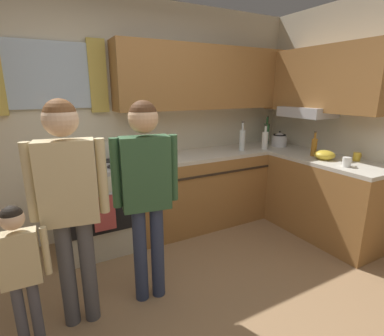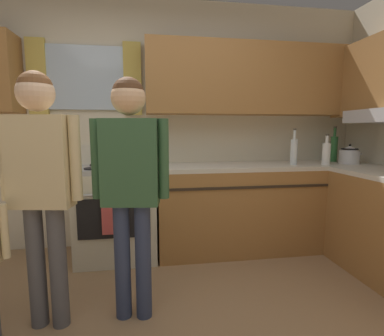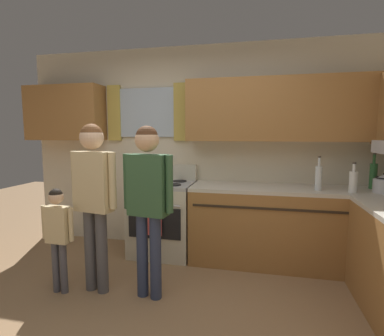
# 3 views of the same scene
# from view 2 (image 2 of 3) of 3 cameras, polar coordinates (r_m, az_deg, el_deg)

# --- Properties ---
(back_wall_unit) EXTENTS (4.60, 0.42, 2.60)m
(back_wall_unit) POSITION_cam_2_polar(r_m,az_deg,el_deg) (3.14, -6.40, 11.83)
(back_wall_unit) COLOR beige
(back_wall_unit) RESTS_ON ground
(kitchen_counter_run) EXTENTS (2.27, 1.90, 0.90)m
(kitchen_counter_run) POSITION_cam_2_polar(r_m,az_deg,el_deg) (3.04, 21.83, -8.35)
(kitchen_counter_run) COLOR #9E6B38
(kitchen_counter_run) RESTS_ON ground
(stove_oven) EXTENTS (0.75, 0.67, 1.10)m
(stove_oven) POSITION_cam_2_polar(r_m,az_deg,el_deg) (2.98, -14.44, -8.04)
(stove_oven) COLOR beige
(stove_oven) RESTS_ON ground
(bottle_milk_white) EXTENTS (0.08, 0.08, 0.31)m
(bottle_milk_white) POSITION_cam_2_polar(r_m,az_deg,el_deg) (3.25, 24.96, 2.69)
(bottle_milk_white) COLOR white
(bottle_milk_white) RESTS_ON kitchen_counter_run
(bottle_tall_clear) EXTENTS (0.07, 0.07, 0.37)m
(bottle_tall_clear) POSITION_cam_2_polar(r_m,az_deg,el_deg) (3.13, 19.46, 3.19)
(bottle_tall_clear) COLOR silver
(bottle_tall_clear) RESTS_ON kitchen_counter_run
(bottle_wine_green) EXTENTS (0.08, 0.08, 0.39)m
(bottle_wine_green) POSITION_cam_2_polar(r_m,az_deg,el_deg) (3.63, 26.20, 3.56)
(bottle_wine_green) COLOR #2D6633
(bottle_wine_green) RESTS_ON kitchen_counter_run
(stovetop_kettle) EXTENTS (0.27, 0.20, 0.21)m
(stovetop_kettle) POSITION_cam_2_polar(r_m,az_deg,el_deg) (3.47, 28.64, 2.33)
(stovetop_kettle) COLOR silver
(stovetop_kettle) RESTS_ON kitchen_counter_run
(adult_holding_child) EXTENTS (0.49, 0.22, 1.59)m
(adult_holding_child) POSITION_cam_2_polar(r_m,az_deg,el_deg) (1.97, -27.66, -0.62)
(adult_holding_child) COLOR #4C4C51
(adult_holding_child) RESTS_ON ground
(adult_in_plaid) EXTENTS (0.49, 0.21, 1.57)m
(adult_in_plaid) POSITION_cam_2_polar(r_m,az_deg,el_deg) (1.88, -12.06, -0.68)
(adult_in_plaid) COLOR #2D3856
(adult_in_plaid) RESTS_ON ground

